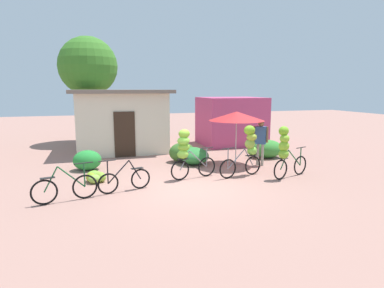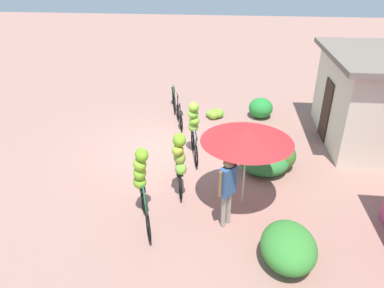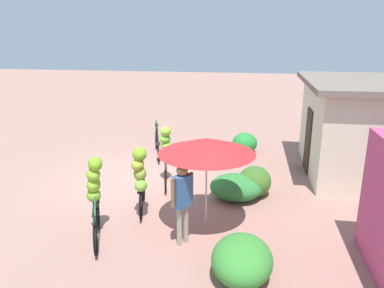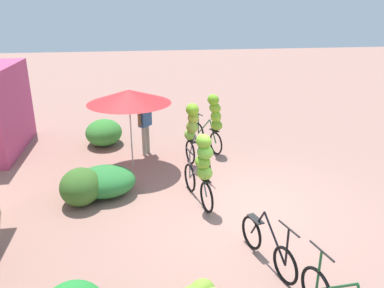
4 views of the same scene
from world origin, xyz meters
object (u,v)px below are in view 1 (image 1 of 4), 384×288
object	(u,v)px
building_low	(121,120)
bicycle_center_loaded	(186,150)
bicycle_near_pile	(125,180)
person_vendor	(261,138)
bicycle_leftmost	(65,188)
shop_pink	(231,121)
banana_pile_on_ground	(95,177)
bicycle_rightmost	(286,149)
market_umbrella	(237,116)
bicycle_by_shop	(248,147)
tree_behind_building	(88,67)

from	to	relation	value
building_low	bicycle_center_loaded	world-z (taller)	building_low
bicycle_near_pile	person_vendor	distance (m)	5.73
bicycle_center_loaded	bicycle_leftmost	bearing A→B (deg)	-162.03
shop_pink	person_vendor	world-z (taller)	shop_pink
building_low	bicycle_near_pile	xyz separation A→B (m)	(-0.48, -6.63, -1.14)
banana_pile_on_ground	shop_pink	bearing A→B (deg)	38.07
bicycle_leftmost	bicycle_center_loaded	world-z (taller)	bicycle_center_loaded
bicycle_near_pile	bicycle_rightmost	world-z (taller)	bicycle_rightmost
market_umbrella	bicycle_near_pile	distance (m)	5.28
banana_pile_on_ground	bicycle_by_shop	bearing A→B (deg)	-7.59
banana_pile_on_ground	person_vendor	distance (m)	6.30
market_umbrella	bicycle_by_shop	xyz separation A→B (m)	(-0.28, -1.62, -0.91)
market_umbrella	bicycle_leftmost	xyz separation A→B (m)	(-6.12, -2.67, -1.56)
person_vendor	bicycle_by_shop	bearing A→B (deg)	-132.91
building_low	bicycle_rightmost	size ratio (longest dim) A/B	2.58
bicycle_leftmost	bicycle_rightmost	bearing A→B (deg)	2.67
building_low	person_vendor	world-z (taller)	building_low
bicycle_leftmost	person_vendor	world-z (taller)	person_vendor
shop_pink	bicycle_by_shop	xyz separation A→B (m)	(-2.07, -6.27, -0.24)
bicycle_center_loaded	market_umbrella	bearing A→B (deg)	31.15
bicycle_near_pile	person_vendor	world-z (taller)	person_vendor
bicycle_by_shop	banana_pile_on_ground	xyz separation A→B (m)	(-5.07, 0.68, -0.86)
shop_pink	tree_behind_building	size ratio (longest dim) A/B	0.56
building_low	bicycle_rightmost	xyz separation A→B (m)	(4.78, -6.76, -0.48)
tree_behind_building	person_vendor	distance (m)	10.49
building_low	tree_behind_building	distance (m)	4.25
bicycle_leftmost	bicycle_center_loaded	size ratio (longest dim) A/B	0.99
shop_pink	bicycle_rightmost	distance (m)	7.08
shop_pink	person_vendor	distance (m)	5.13
bicycle_by_shop	bicycle_rightmost	bearing A→B (deg)	-35.76
shop_pink	person_vendor	bearing A→B (deg)	-100.45
shop_pink	person_vendor	size ratio (longest dim) A/B	1.80
building_low	bicycle_center_loaded	distance (m)	6.12
bicycle_leftmost	bicycle_rightmost	world-z (taller)	bicycle_rightmost
bicycle_near_pile	shop_pink	bearing A→B (deg)	47.43
building_low	market_umbrella	xyz separation A→B (m)	(4.05, -4.41, 0.44)
bicycle_by_shop	bicycle_rightmost	xyz separation A→B (m)	(1.01, -0.73, -0.01)
market_umbrella	person_vendor	world-z (taller)	market_umbrella
building_low	banana_pile_on_ground	distance (m)	5.67
bicycle_center_loaded	bicycle_by_shop	world-z (taller)	bicycle_by_shop
market_umbrella	banana_pile_on_ground	world-z (taller)	market_umbrella
bicycle_leftmost	bicycle_rightmost	distance (m)	6.89
building_low	bicycle_by_shop	size ratio (longest dim) A/B	2.61
building_low	tree_behind_building	size ratio (longest dim) A/B	0.79
market_umbrella	bicycle_near_pile	bearing A→B (deg)	-153.85
building_low	bicycle_center_loaded	bearing A→B (deg)	-74.77
shop_pink	bicycle_near_pile	world-z (taller)	shop_pink
building_low	bicycle_near_pile	size ratio (longest dim) A/B	2.92
banana_pile_on_ground	person_vendor	xyz separation A→B (m)	(6.21, 0.55, 0.94)
bicycle_by_shop	bicycle_center_loaded	bearing A→B (deg)	176.22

